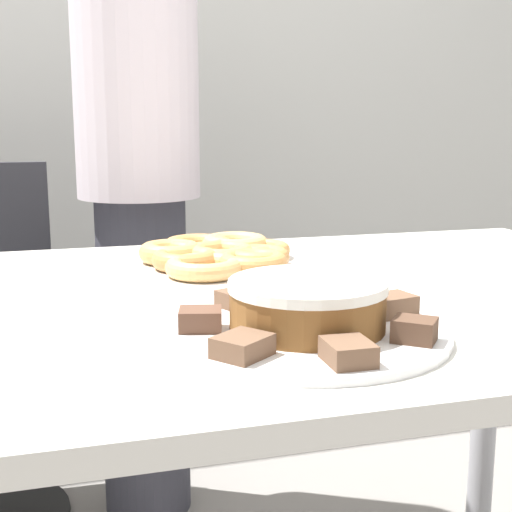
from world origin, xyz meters
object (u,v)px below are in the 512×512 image
at_px(plate_cake, 307,332).
at_px(frosted_cake, 307,304).
at_px(person_standing, 139,171).
at_px(plate_donuts, 221,266).

distance_m(plate_cake, frosted_cake, 0.03).
xyz_separation_m(person_standing, plate_donuts, (0.07, -0.59, -0.13)).
bearing_deg(frosted_cake, plate_cake, 0.00).
height_order(plate_cake, plate_donuts, same).
relative_size(person_standing, plate_donuts, 4.41).
relative_size(person_standing, frosted_cake, 8.91).
bearing_deg(plate_donuts, frosted_cake, -88.83).
xyz_separation_m(person_standing, frosted_cake, (0.08, -1.01, -0.09)).
bearing_deg(frosted_cake, plate_donuts, 91.17).
relative_size(person_standing, plate_cake, 4.98).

